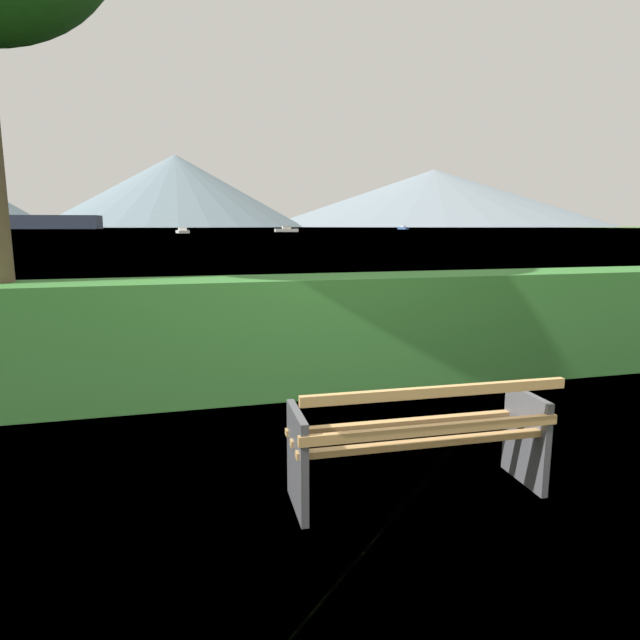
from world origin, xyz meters
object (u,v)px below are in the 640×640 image
object	(u,v)px
fishing_boat_near	(403,228)
sailboat_mid	(286,230)
tender_far	(183,231)
park_bench	(420,438)

from	to	relation	value
fishing_boat_near	sailboat_mid	distance (m)	99.03
fishing_boat_near	tender_far	size ratio (longest dim) A/B	0.72
fishing_boat_near	sailboat_mid	xyz separation A→B (m)	(-66.28, -73.58, -0.01)
sailboat_mid	tender_far	world-z (taller)	sailboat_mid
sailboat_mid	tender_far	size ratio (longest dim) A/B	0.74
park_bench	fishing_boat_near	distance (m)	239.63
park_bench	sailboat_mid	world-z (taller)	sailboat_mid
sailboat_mid	fishing_boat_near	bearing A→B (deg)	47.98
tender_far	sailboat_mid	bearing A→B (deg)	31.05
sailboat_mid	park_bench	bearing A→B (deg)	-100.78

